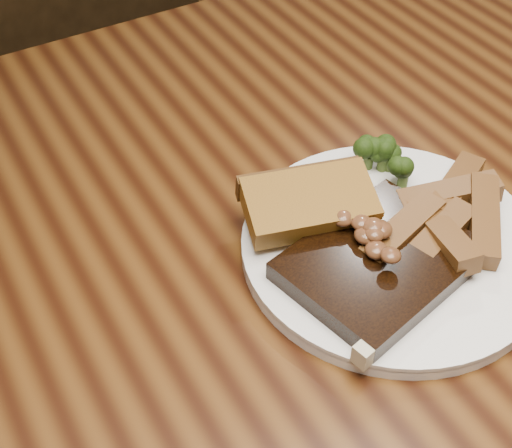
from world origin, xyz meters
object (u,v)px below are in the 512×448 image
(dining_table, at_px, (268,298))
(plate, at_px, (391,248))
(steak, at_px, (380,264))
(chair_far, at_px, (81,126))
(garlic_bread, at_px, (308,219))
(potato_wedges, at_px, (448,220))

(dining_table, xyz_separation_m, plate, (0.09, -0.07, 0.10))
(steak, bearing_deg, chair_far, 81.29)
(plate, bearing_deg, chair_far, 96.91)
(steak, bearing_deg, plate, 21.01)
(garlic_bread, bearing_deg, plate, -28.46)
(dining_table, height_order, chair_far, chair_far)
(chair_far, bearing_deg, dining_table, 75.53)
(dining_table, distance_m, garlic_bread, 0.12)
(steak, bearing_deg, dining_table, 107.41)
(chair_far, height_order, potato_wedges, chair_far)
(chair_far, distance_m, plate, 0.81)
(garlic_bread, bearing_deg, chair_far, 108.48)
(chair_far, relative_size, steak, 5.11)
(chair_far, height_order, steak, chair_far)
(steak, bearing_deg, garlic_bread, 94.58)
(chair_far, bearing_deg, garlic_bread, 78.20)
(chair_far, xyz_separation_m, garlic_bread, (0.03, -0.68, 0.33))
(dining_table, xyz_separation_m, garlic_bread, (0.03, -0.02, 0.12))
(chair_far, xyz_separation_m, potato_wedges, (0.15, -0.75, 0.33))
(potato_wedges, bearing_deg, steak, -172.29)
(steak, height_order, potato_wedges, same)
(dining_table, bearing_deg, steak, -59.61)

